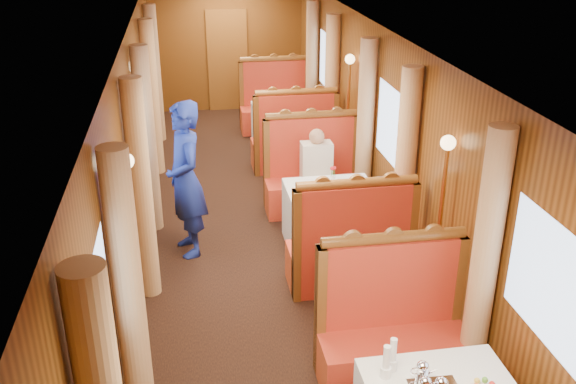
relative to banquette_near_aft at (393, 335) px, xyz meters
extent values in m
cube|color=brown|center=(-0.75, 8.46, 0.58)|extent=(0.80, 0.04, 2.00)
cube|color=#AA1217|center=(0.00, -0.06, -0.20)|extent=(1.30, 0.55, 0.45)
cube|color=#AA1217|center=(0.00, 0.15, 0.43)|extent=(1.30, 0.12, 0.80)
cylinder|color=brown|center=(0.00, 0.15, 0.87)|extent=(1.23, 0.10, 0.10)
cube|color=white|center=(0.00, 2.49, -0.05)|extent=(1.05, 0.72, 0.75)
cube|color=#AA1217|center=(0.00, 1.54, -0.20)|extent=(1.30, 0.55, 0.45)
cube|color=#AA1217|center=(0.00, 1.32, 0.43)|extent=(1.30, 0.12, 0.80)
cylinder|color=brown|center=(0.00, 1.32, 0.87)|extent=(1.23, 0.10, 0.10)
cube|color=#AA1217|center=(0.00, 3.44, -0.20)|extent=(1.30, 0.55, 0.45)
cube|color=#AA1217|center=(0.00, 3.65, 0.43)|extent=(1.30, 0.12, 0.80)
cylinder|color=brown|center=(0.00, 3.65, 0.87)|extent=(1.23, 0.10, 0.10)
cube|color=white|center=(0.00, 5.99, -0.05)|extent=(1.05, 0.72, 0.75)
cube|color=#AA1217|center=(0.00, 5.04, -0.20)|extent=(1.30, 0.55, 0.45)
cube|color=#AA1217|center=(0.00, 4.82, 0.43)|extent=(1.30, 0.12, 0.80)
cylinder|color=brown|center=(0.00, 4.82, 0.87)|extent=(1.23, 0.10, 0.10)
cube|color=#AA1217|center=(0.00, 6.94, -0.20)|extent=(1.30, 0.55, 0.45)
cube|color=#AA1217|center=(0.00, 7.15, 0.43)|extent=(1.30, 0.12, 0.80)
cylinder|color=brown|center=(0.00, 7.15, 0.87)|extent=(1.23, 0.10, 0.10)
cylinder|color=white|center=(-0.36, -0.89, 0.37)|extent=(0.08, 0.08, 0.08)
cylinder|color=white|center=(-0.36, -0.89, 0.50)|extent=(0.05, 0.05, 0.18)
cylinder|color=white|center=(-0.29, -0.82, 0.37)|extent=(0.08, 0.08, 0.08)
cylinder|color=white|center=(-0.29, -0.82, 0.50)|extent=(0.05, 0.05, 0.18)
cylinder|color=silver|center=(0.04, 2.50, 0.40)|extent=(0.06, 0.06, 0.14)
cylinder|color=silver|center=(0.02, 6.02, 0.40)|extent=(0.06, 0.06, 0.14)
cylinder|color=tan|center=(-2.13, -0.23, 0.75)|extent=(0.22, 0.22, 2.35)
cylinder|color=tan|center=(0.63, -0.23, 0.75)|extent=(0.22, 0.22, 2.35)
cylinder|color=tan|center=(-2.13, 1.71, 0.75)|extent=(0.22, 0.22, 2.35)
cylinder|color=tan|center=(-2.13, 3.27, 0.75)|extent=(0.22, 0.22, 2.35)
cylinder|color=tan|center=(0.63, 1.71, 0.75)|extent=(0.22, 0.22, 2.35)
cylinder|color=tan|center=(0.63, 3.27, 0.75)|extent=(0.22, 0.22, 2.35)
cylinder|color=tan|center=(-2.13, 5.21, 0.75)|extent=(0.22, 0.22, 2.35)
cylinder|color=tan|center=(-2.13, 6.77, 0.75)|extent=(0.22, 0.22, 2.35)
cylinder|color=tan|center=(0.63, 5.21, 0.75)|extent=(0.22, 0.22, 2.35)
cylinder|color=tan|center=(0.63, 6.77, 0.75)|extent=(0.22, 0.22, 2.35)
cylinder|color=#BF8C3F|center=(-2.15, 0.74, 0.50)|extent=(0.04, 0.04, 1.85)
sphere|color=#FFD18C|center=(-2.15, 0.74, 1.46)|extent=(0.14, 0.14, 0.14)
cylinder|color=#BF8C3F|center=(0.65, 0.74, 0.50)|extent=(0.04, 0.04, 1.85)
sphere|color=#FFD18C|center=(0.65, 0.74, 1.46)|extent=(0.14, 0.14, 0.14)
cylinder|color=#BF8C3F|center=(-2.15, 4.24, 0.50)|extent=(0.04, 0.04, 1.85)
sphere|color=#FFD18C|center=(-2.15, 4.24, 1.46)|extent=(0.14, 0.14, 0.14)
cylinder|color=#BF8C3F|center=(0.65, 4.24, 0.50)|extent=(0.04, 0.04, 1.85)
sphere|color=#FFD18C|center=(0.65, 4.24, 1.46)|extent=(0.14, 0.14, 0.14)
imported|color=navy|center=(-1.69, 2.55, 0.50)|extent=(0.60, 0.77, 1.86)
cube|color=beige|center=(0.00, 3.29, 0.33)|extent=(0.40, 0.24, 0.55)
sphere|color=tan|center=(0.00, 3.29, 0.69)|extent=(0.20, 0.20, 0.20)
cube|color=beige|center=(0.00, 3.12, 0.10)|extent=(0.36, 0.30, 0.14)
camera|label=1|loc=(-1.63, -4.34, 3.36)|focal=40.00mm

